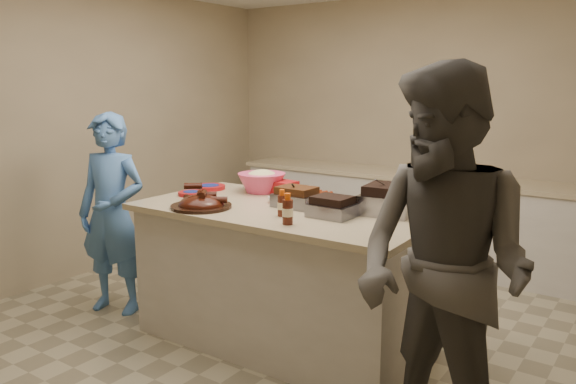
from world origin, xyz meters
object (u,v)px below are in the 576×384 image
Objects in this scene: island at (284,339)px; bbq_bottle_b at (288,224)px; mustard_bottle at (291,201)px; roasting_pan at (388,214)px; rib_platter at (201,208)px; bbq_bottle_a at (282,216)px; plastic_cup at (249,188)px; coleslaw_bowl at (262,192)px; guest_blue at (118,309)px.

bbq_bottle_b reaches higher than island.
bbq_bottle_b is 1.74× the size of mustard_bottle.
rib_platter is at bearing -159.73° from roasting_pan.
bbq_bottle_a is at bearing 11.43° from rib_platter.
bbq_bottle_a is at bearing -57.97° from island.
plastic_cup is at bearing 141.02° from bbq_bottle_a.
rib_platter is 1.12× the size of coleslaw_bowl.
coleslaw_bowl reaches higher than plastic_cup.
guest_blue is at bearing -179.99° from rib_platter.
guest_blue is (-1.42, -0.33, 0.00)m from island.
island is 11.82× the size of bbq_bottle_a.
guest_blue is at bearing -167.91° from island.
coleslaw_bowl is (-0.46, 0.35, 0.96)m from island.
coleslaw_bowl reaches higher than rib_platter.
roasting_pan is 0.88× the size of coleslaw_bowl.
roasting_pan is 0.71m from bbq_bottle_b.
island is at bearing -68.79° from mustard_bottle.
rib_platter is 0.74m from bbq_bottle_b.
bbq_bottle_a is 0.11× the size of guest_blue.
coleslaw_bowl is at bearing 17.96° from guest_blue.
bbq_bottle_a reaches higher than guest_blue.
bbq_bottle_b is (0.75, -0.71, 0.00)m from coleslaw_bowl.
coleslaw_bowl is (-0.01, 0.68, 0.00)m from rib_platter.
guest_blue is (-1.56, -0.12, -0.96)m from bbq_bottle_a.
rib_platter is 2.19× the size of bbq_bottle_b.
bbq_bottle_b is at bearing -56.90° from mustard_bottle.
rib_platter reaches higher than plastic_cup.
mustard_bottle is 0.61m from plastic_cup.
bbq_bottle_b is (-0.37, -0.61, 0.00)m from roasting_pan.
bbq_bottle_a is 0.21m from bbq_bottle_b.
bbq_bottle_b reaches higher than plastic_cup.
coleslaw_bowl is at bearing 90.56° from rib_platter.
guest_blue is (-0.96, -0.68, -0.96)m from coleslaw_bowl.
coleslaw_bowl is at bearing -20.90° from plastic_cup.
guest_blue is (-0.96, -0.00, -0.96)m from rib_platter.
bbq_bottle_b is (0.29, -0.36, 0.96)m from island.
roasting_pan is at bearing -5.49° from coleslaw_bowl.
rib_platter reaches higher than guest_blue.
guest_blue is at bearing -144.54° from coleslaw_bowl.
guest_blue is at bearing -171.55° from roasting_pan.
coleslaw_bowl reaches higher than bbq_bottle_a.
bbq_bottle_b is (0.74, -0.03, 0.00)m from rib_platter.
coleslaw_bowl is 0.20m from plastic_cup.
mustard_bottle is at bearing 117.71° from bbq_bottle_a.
rib_platter is at bearing -125.60° from mustard_bottle.
plastic_cup is (-0.93, 0.78, 0.00)m from bbq_bottle_b.
plastic_cup is at bearing 26.62° from guest_blue.
bbq_bottle_b is at bearing -52.62° from island.
bbq_bottle_a reaches higher than island.
mustard_bottle is (-0.08, 0.20, 0.96)m from island.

